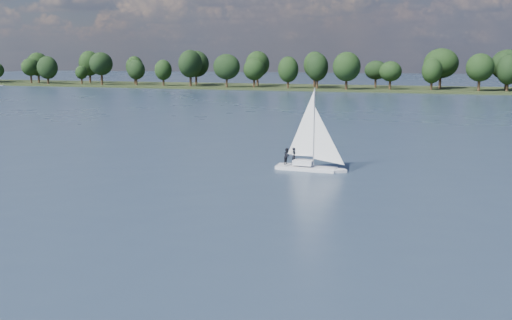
% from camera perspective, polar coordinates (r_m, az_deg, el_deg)
% --- Properties ---
extents(ground, '(700.00, 700.00, 0.00)m').
position_cam_1_polar(ground, '(113.24, 8.47, 4.01)').
color(ground, '#233342').
rests_on(ground, ground).
extents(far_shore, '(660.00, 40.00, 1.50)m').
position_cam_1_polar(far_shore, '(224.09, 13.52, 6.85)').
color(far_shore, black).
rests_on(far_shore, ground).
extents(sailboat, '(7.11, 2.24, 9.27)m').
position_cam_1_polar(sailboat, '(61.43, 5.13, 1.36)').
color(sailboat, silver).
rests_on(sailboat, ground).
extents(pontoon, '(4.20, 2.43, 0.50)m').
position_cam_1_polar(pontoon, '(275.42, -24.18, 6.81)').
color(pontoon, slate).
rests_on(pontoon, ground).
extents(treeline, '(562.75, 73.89, 18.34)m').
position_cam_1_polar(treeline, '(221.39, 10.80, 8.98)').
color(treeline, black).
rests_on(treeline, ground).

